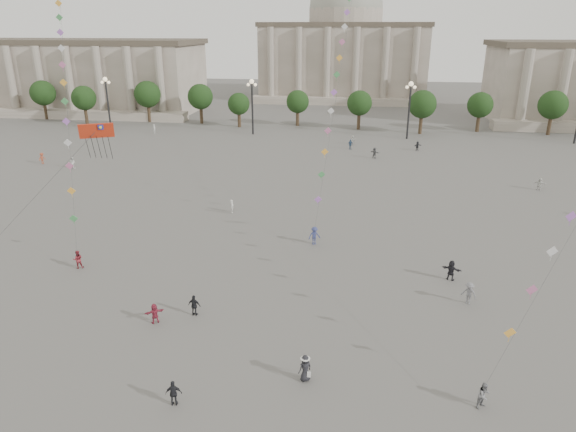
# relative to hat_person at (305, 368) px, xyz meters

# --- Properties ---
(ground) EXTENTS (360.00, 360.00, 0.00)m
(ground) POSITION_rel_hat_person_xyz_m (-3.95, 3.59, -0.90)
(ground) COLOR #565350
(ground) RESTS_ON ground
(hall_west) EXTENTS (84.00, 26.22, 17.20)m
(hall_west) POSITION_rel_hat_person_xyz_m (-78.95, 97.48, 7.53)
(hall_west) COLOR gray
(hall_west) RESTS_ON ground
(hall_central) EXTENTS (48.30, 34.30, 35.50)m
(hall_central) POSITION_rel_hat_person_xyz_m (-3.95, 132.81, 13.33)
(hall_central) COLOR gray
(hall_central) RESTS_ON ground
(tree_row) EXTENTS (137.12, 5.12, 8.00)m
(tree_row) POSITION_rel_hat_person_xyz_m (-3.95, 81.59, 4.49)
(tree_row) COLOR #332519
(tree_row) RESTS_ON ground
(lamp_post_far_west) EXTENTS (2.00, 0.90, 10.65)m
(lamp_post_far_west) POSITION_rel_hat_person_xyz_m (-48.95, 73.59, 6.45)
(lamp_post_far_west) COLOR #262628
(lamp_post_far_west) RESTS_ON ground
(lamp_post_mid_west) EXTENTS (2.00, 0.90, 10.65)m
(lamp_post_mid_west) POSITION_rel_hat_person_xyz_m (-18.95, 73.59, 6.45)
(lamp_post_mid_west) COLOR #262628
(lamp_post_mid_west) RESTS_ON ground
(lamp_post_mid_east) EXTENTS (2.00, 0.90, 10.65)m
(lamp_post_mid_east) POSITION_rel_hat_person_xyz_m (11.05, 73.59, 6.45)
(lamp_post_mid_east) COLOR #262628
(lamp_post_mid_east) RESTS_ON ground
(person_crowd_0) EXTENTS (1.08, 0.91, 1.73)m
(person_crowd_0) POSITION_rel_hat_person_xyz_m (0.63, 63.08, -0.03)
(person_crowd_0) COLOR #345175
(person_crowd_0) RESTS_ON ground
(person_crowd_1) EXTENTS (1.03, 0.93, 1.74)m
(person_crowd_1) POSITION_rel_hat_person_xyz_m (-40.43, 44.13, -0.03)
(person_crowd_1) COLOR white
(person_crowd_1) RESTS_ON ground
(person_crowd_2) EXTENTS (1.03, 1.29, 1.75)m
(person_crowd_2) POSITION_rel_hat_person_xyz_m (-46.54, 45.88, -0.03)
(person_crowd_2) COLOR #A1452B
(person_crowd_2) RESTS_ON ground
(person_crowd_3) EXTENTS (1.71, 1.13, 1.77)m
(person_crowd_3) POSITION_rel_hat_person_xyz_m (10.68, 14.87, -0.01)
(person_crowd_3) COLOR black
(person_crowd_3) RESTS_ON ground
(person_crowd_4) EXTENTS (1.35, 1.41, 1.59)m
(person_crowd_4) POSITION_rel_hat_person_xyz_m (0.96, 67.09, -0.10)
(person_crowd_4) COLOR silver
(person_crowd_4) RESTS_ON ground
(person_crowd_6) EXTENTS (1.34, 1.15, 1.80)m
(person_crowd_6) POSITION_rel_hat_person_xyz_m (11.44, 10.96, 0.00)
(person_crowd_6) COLOR slate
(person_crowd_6) RESTS_ON ground
(person_crowd_7) EXTENTS (1.57, 1.07, 1.63)m
(person_crowd_7) POSITION_rel_hat_person_xyz_m (25.97, 42.85, -0.09)
(person_crowd_7) COLOR silver
(person_crowd_7) RESTS_ON ground
(person_crowd_9) EXTENTS (1.48, 1.20, 1.58)m
(person_crowd_9) POSITION_rel_hat_person_xyz_m (12.15, 63.79, -0.11)
(person_crowd_9) COLOR black
(person_crowd_9) RESTS_ON ground
(person_crowd_10) EXTENTS (0.46, 0.68, 1.82)m
(person_crowd_10) POSITION_rel_hat_person_xyz_m (-38.62, 71.59, 0.01)
(person_crowd_10) COLOR silver
(person_crowd_10) RESTS_ON ground
(person_crowd_12) EXTENTS (1.65, 1.33, 1.76)m
(person_crowd_12) POSITION_rel_hat_person_xyz_m (4.74, 57.07, -0.02)
(person_crowd_12) COLOR #57585C
(person_crowd_12) RESTS_ON ground
(person_crowd_13) EXTENTS (0.53, 0.65, 1.55)m
(person_crowd_13) POSITION_rel_hat_person_xyz_m (-11.76, 28.49, -0.13)
(person_crowd_13) COLOR silver
(person_crowd_13) RESTS_ON ground
(tourist_1) EXTENTS (1.00, 0.51, 1.64)m
(tourist_1) POSITION_rel_hat_person_xyz_m (-8.98, 6.23, -0.08)
(tourist_1) COLOR black
(tourist_1) RESTS_ON ground
(tourist_2) EXTENTS (1.43, 1.16, 1.53)m
(tourist_2) POSITION_rel_hat_person_xyz_m (-11.49, 4.83, -0.14)
(tourist_2) COLOR #99293F
(tourist_2) RESTS_ON ground
(tourist_4) EXTENTS (0.99, 0.56, 1.59)m
(tourist_4) POSITION_rel_hat_person_xyz_m (-7.09, -3.23, -0.10)
(tourist_4) COLOR black
(tourist_4) RESTS_ON ground
(kite_flyer_0) EXTENTS (1.02, 0.95, 1.68)m
(kite_flyer_0) POSITION_rel_hat_person_xyz_m (-21.69, 12.39, -0.06)
(kite_flyer_0) COLOR maroon
(kite_flyer_0) RESTS_ON ground
(kite_flyer_1) EXTENTS (1.36, 1.10, 1.84)m
(kite_flyer_1) POSITION_rel_hat_person_xyz_m (-1.48, 20.71, 0.02)
(kite_flyer_1) COLOR navy
(kite_flyer_1) RESTS_ON ground
(kite_flyer_2) EXTENTS (0.99, 0.96, 1.61)m
(kite_flyer_2) POSITION_rel_hat_person_xyz_m (10.19, -0.87, -0.09)
(kite_flyer_2) COLOR slate
(kite_flyer_2) RESTS_ON ground
(hat_person) EXTENTS (1.00, 0.96, 1.73)m
(hat_person) POSITION_rel_hat_person_xyz_m (0.00, 0.00, 0.00)
(hat_person) COLOR black
(hat_person) RESTS_ON ground
(dragon_kite) EXTENTS (7.08, 2.83, 17.56)m
(dragon_kite) POSITION_rel_hat_person_xyz_m (-14.70, 5.58, 12.09)
(dragon_kite) COLOR red
(dragon_kite) RESTS_ON ground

